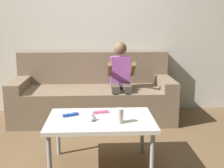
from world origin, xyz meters
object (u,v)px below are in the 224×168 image
Objects in this scene: couch at (93,96)px; game_remote_blue_near_edge at (70,115)px; coffee_table at (101,123)px; soda_can at (119,116)px; game_remote_pink_far_corner at (100,112)px; nunchuk_white at (93,118)px; person_seated_on_couch at (121,78)px.

game_remote_blue_near_edge is (-0.18, -1.25, 0.16)m from couch.
coffee_table is 0.22m from soda_can.
coffee_table is 0.15m from game_remote_pink_far_corner.
game_remote_blue_near_edge is 0.24m from nunchuk_white.
nunchuk_white is 0.82× the size of soda_can.
game_remote_blue_near_edge reaches higher than coffee_table.
person_seated_on_couch is 1.25m from nunchuk_white.
couch is at bearing 93.83° from game_remote_pink_far_corner.
person_seated_on_couch is 10.03× the size of nunchuk_white.
person_seated_on_couch is 1.19m from coffee_table.
person_seated_on_couch is 1.20m from game_remote_blue_near_edge.
couch is at bearing 151.74° from person_seated_on_couch.
nunchuk_white is 0.21m from game_remote_pink_far_corner.
nunchuk_white is at bearing -139.64° from coffee_table.
game_remote_pink_far_corner is at bearing 120.17° from soda_can.
coffee_table is (-0.26, -1.15, -0.17)m from person_seated_on_couch.
nunchuk_white is 0.23m from soda_can.
soda_can is (0.23, -1.45, 0.21)m from couch.
couch is 0.48m from person_seated_on_couch.
game_remote_pink_far_corner is (-0.26, -1.00, -0.12)m from person_seated_on_couch.
couch reaches higher than soda_can.
couch is 1.48m from soda_can.
nunchuk_white is (-0.07, -0.06, 0.06)m from coffee_table.
coffee_table is at bearing 40.36° from nunchuk_white.
person_seated_on_couch reaches higher than nunchuk_white.
game_remote_blue_near_edge and game_remote_pink_far_corner have the same top height.
coffee_table is at bearing -102.89° from person_seated_on_couch.
couch reaches higher than coffee_table.
game_remote_pink_far_corner is 0.31m from soda_can.
nunchuk_white is at bearing -105.29° from person_seated_on_couch.
coffee_table is 9.05× the size of nunchuk_white.
game_remote_blue_near_edge is at bearing -116.21° from person_seated_on_couch.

